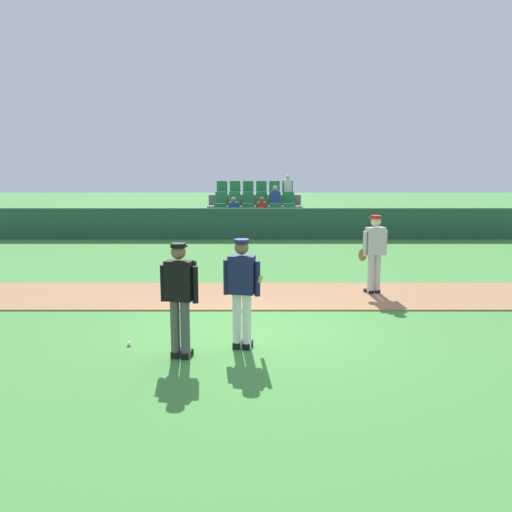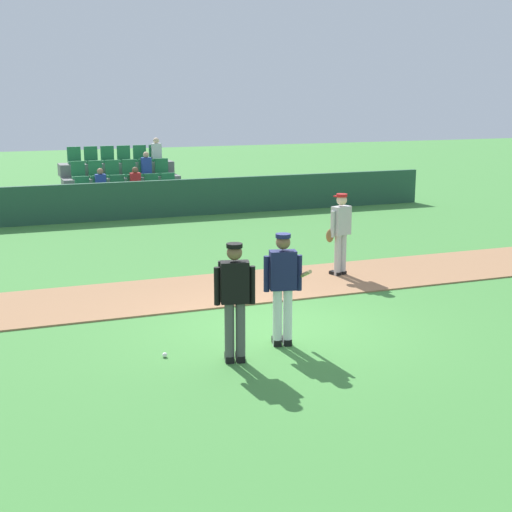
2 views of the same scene
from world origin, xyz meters
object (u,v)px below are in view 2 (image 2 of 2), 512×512
at_px(batter_navy_jersey, 283,285).
at_px(umpire_home_plate, 235,295).
at_px(runner_grey_jersey, 340,232).
at_px(baseball, 165,355).

xyz_separation_m(batter_navy_jersey, umpire_home_plate, (-0.92, -0.40, 0.03)).
bearing_deg(runner_grey_jersey, batter_navy_jersey, -127.99).
bearing_deg(batter_navy_jersey, baseball, 176.07).
bearing_deg(baseball, runner_grey_jersey, 36.77).
height_order(batter_navy_jersey, runner_grey_jersey, same).
distance_m(runner_grey_jersey, baseball, 5.87).
bearing_deg(baseball, umpire_home_plate, -30.05).
bearing_deg(batter_navy_jersey, umpire_home_plate, -156.29).
height_order(batter_navy_jersey, baseball, batter_navy_jersey).
bearing_deg(runner_grey_jersey, umpire_home_plate, -132.98).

